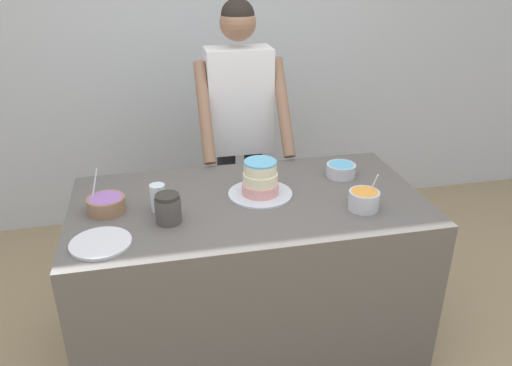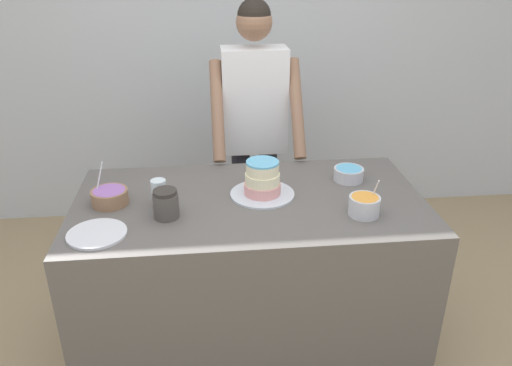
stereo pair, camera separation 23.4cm
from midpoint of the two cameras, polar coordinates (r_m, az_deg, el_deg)
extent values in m
cube|color=silver|center=(3.83, -1.28, 14.72)|extent=(10.00, 0.05, 2.60)
cube|color=#5B5651|center=(2.66, 1.87, -10.56)|extent=(1.70, 0.90, 0.89)
cylinder|color=#2D2D38|center=(3.35, 0.31, -2.88)|extent=(0.12, 0.12, 0.84)
cylinder|color=#2D2D38|center=(3.37, 3.30, -2.73)|extent=(0.12, 0.12, 0.84)
cube|color=white|center=(3.08, 2.00, 9.41)|extent=(0.39, 0.22, 0.63)
cylinder|color=#8E664C|center=(2.89, -2.13, 8.24)|extent=(0.07, 0.40, 0.53)
cylinder|color=#8E664C|center=(2.96, 6.95, 8.45)|extent=(0.07, 0.40, 0.53)
sphere|color=#8E664C|center=(2.99, 2.14, 17.87)|extent=(0.21, 0.21, 0.21)
sphere|color=black|center=(2.98, 2.15, 18.57)|extent=(0.19, 0.19, 0.19)
cylinder|color=silver|center=(2.47, 3.44, -1.32)|extent=(0.32, 0.32, 0.01)
cylinder|color=pink|center=(2.45, 3.46, -0.66)|extent=(0.18, 0.18, 0.05)
cylinder|color=#F4EABC|center=(2.43, 3.49, 0.47)|extent=(0.17, 0.17, 0.05)
cylinder|color=#F4EABC|center=(2.41, 3.52, 1.62)|extent=(0.16, 0.16, 0.05)
cylinder|color=#60B7E0|center=(2.40, 3.54, 2.31)|extent=(0.16, 0.16, 0.01)
cylinder|color=silver|center=(2.68, 13.01, 0.94)|extent=(0.16, 0.16, 0.07)
cylinder|color=#60B7E0|center=(2.67, 13.06, 1.48)|extent=(0.13, 0.13, 0.01)
cylinder|color=silver|center=(2.35, 15.08, -2.60)|extent=(0.14, 0.14, 0.09)
cylinder|color=#EF9938|center=(2.33, 15.18, -1.76)|extent=(0.12, 0.12, 0.01)
cylinder|color=silver|center=(2.36, 16.03, -1.32)|extent=(0.03, 0.06, 0.16)
cylinder|color=#936B4C|center=(2.43, -13.77, -1.63)|extent=(0.17, 0.17, 0.07)
cylinder|color=#9E66B7|center=(2.42, -13.84, -1.01)|extent=(0.15, 0.15, 0.01)
cylinder|color=silver|center=(2.44, -15.00, 0.04)|extent=(0.06, 0.08, 0.18)
cylinder|color=silver|center=(2.36, -8.28, -1.17)|extent=(0.07, 0.07, 0.13)
cylinder|color=silver|center=(2.20, -14.86, -5.72)|extent=(0.25, 0.25, 0.01)
cylinder|color=#4C4742|center=(2.26, -7.35, -2.64)|extent=(0.12, 0.12, 0.12)
cylinder|color=#322D28|center=(2.23, -7.45, -1.11)|extent=(0.11, 0.11, 0.02)
camera|label=1|loc=(0.12, -87.14, 1.35)|focal=35.00mm
camera|label=2|loc=(0.12, 92.86, -1.35)|focal=35.00mm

